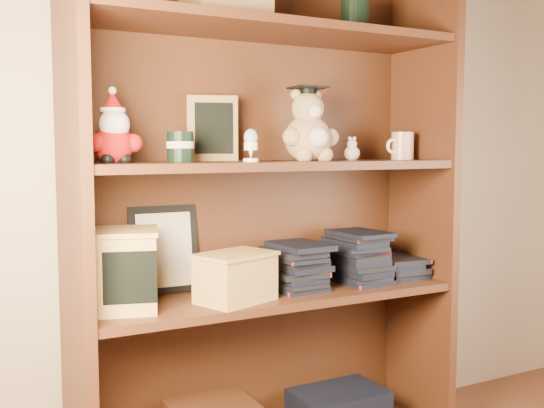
{
  "coord_description": "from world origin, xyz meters",
  "views": [
    {
      "loc": [
        -0.98,
        -0.39,
        0.99
      ],
      "look_at": [
        -0.08,
        1.3,
        0.82
      ],
      "focal_mm": 42.0,
      "sensor_mm": 36.0,
      "label": 1
    }
  ],
  "objects_px": {
    "bookcase": "(264,216)",
    "teacher_mug": "(402,146)",
    "grad_teddy_bear": "(309,132)",
    "treats_box": "(120,269)"
  },
  "relations": [
    {
      "from": "treats_box",
      "to": "bookcase",
      "type": "bearing_deg",
      "value": 6.33
    },
    {
      "from": "bookcase",
      "to": "teacher_mug",
      "type": "relative_size",
      "value": 15.26
    },
    {
      "from": "grad_teddy_bear",
      "to": "bookcase",
      "type": "bearing_deg",
      "value": 155.72
    },
    {
      "from": "grad_teddy_bear",
      "to": "teacher_mug",
      "type": "relative_size",
      "value": 2.24
    },
    {
      "from": "grad_teddy_bear",
      "to": "treats_box",
      "type": "xyz_separation_m",
      "value": [
        -0.59,
        0.01,
        -0.38
      ]
    },
    {
      "from": "bookcase",
      "to": "treats_box",
      "type": "xyz_separation_m",
      "value": [
        -0.46,
        -0.05,
        -0.12
      ]
    },
    {
      "from": "bookcase",
      "to": "grad_teddy_bear",
      "type": "height_order",
      "value": "bookcase"
    },
    {
      "from": "bookcase",
      "to": "treats_box",
      "type": "height_order",
      "value": "bookcase"
    },
    {
      "from": "teacher_mug",
      "to": "grad_teddy_bear",
      "type": "bearing_deg",
      "value": -178.91
    },
    {
      "from": "bookcase",
      "to": "teacher_mug",
      "type": "xyz_separation_m",
      "value": [
        0.5,
        -0.05,
        0.22
      ]
    }
  ]
}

